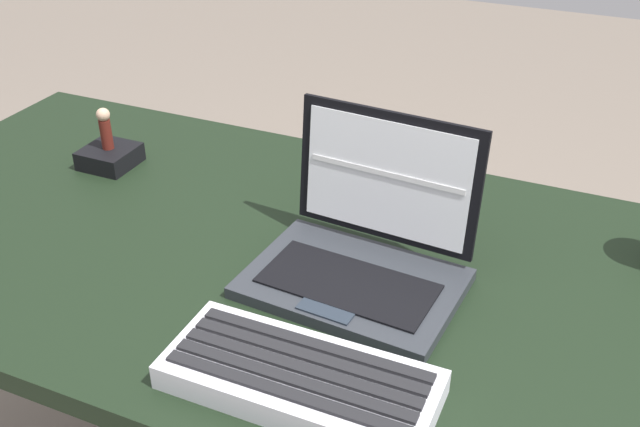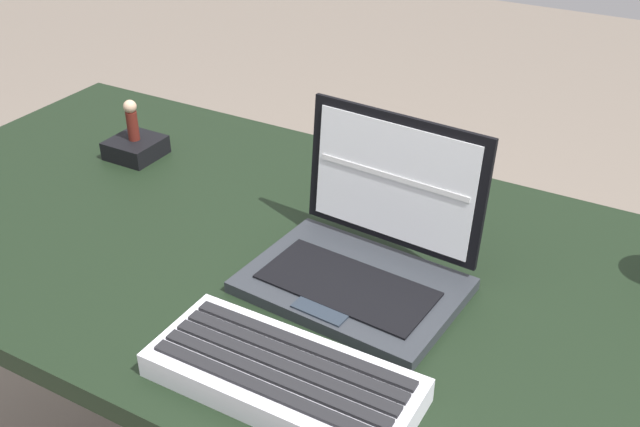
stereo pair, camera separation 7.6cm
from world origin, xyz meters
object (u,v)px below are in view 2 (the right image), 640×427
laptop_front (365,254)px  figurine_stand (136,148)px  external_keyboard (287,378)px  figurine (132,119)px

laptop_front → figurine_stand: size_ratio=3.37×
external_keyboard → figurine_stand: external_keyboard is taller
figurine → figurine_stand: bearing=0.0°
figurine_stand → figurine: bearing=0.0°
laptop_front → external_keyboard: bearing=-85.5°
external_keyboard → figurine: bearing=146.1°
figurine_stand → figurine: (0.00, 0.00, 0.05)m
laptop_front → figurine_stand: bearing=165.6°
laptop_front → figurine_stand: 0.51m
figurine_stand → laptop_front: bearing=-14.4°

